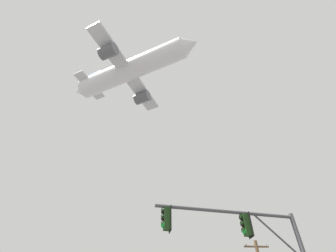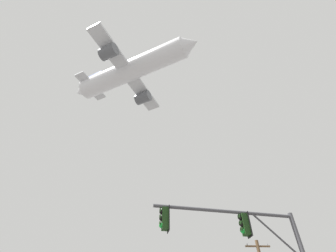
# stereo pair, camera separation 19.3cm
# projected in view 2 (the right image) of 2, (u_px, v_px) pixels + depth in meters

# --- Properties ---
(signal_pole_near) EXTENTS (6.43, 1.25, 5.72)m
(signal_pole_near) POSITION_uv_depth(u_px,v_px,m) (250.00, 242.00, 10.26)
(signal_pole_near) COLOR #4C4C51
(signal_pole_near) RESTS_ON ground
(airplane) EXTENTS (21.15, 16.33, 6.14)m
(airplane) POSITION_uv_depth(u_px,v_px,m) (131.00, 70.00, 39.25)
(airplane) COLOR white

